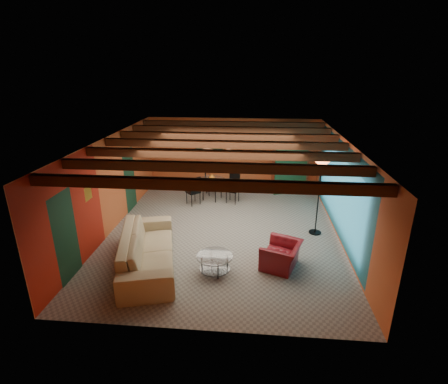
# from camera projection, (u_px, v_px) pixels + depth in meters

# --- Properties ---
(room) EXTENTS (6.52, 8.01, 2.71)m
(room) POSITION_uv_depth(u_px,v_px,m) (224.00, 151.00, 9.26)
(room) COLOR gray
(room) RESTS_ON ground
(sofa) EXTENTS (1.90, 3.22, 0.88)m
(sofa) POSITION_uv_depth(u_px,v_px,m) (148.00, 249.00, 8.12)
(sofa) COLOR tan
(sofa) RESTS_ON ground
(armchair) EXTENTS (1.12, 1.19, 0.62)m
(armchair) POSITION_uv_depth(u_px,v_px,m) (281.00, 255.00, 8.13)
(armchair) COLOR maroon
(armchair) RESTS_ON ground
(coffee_table) EXTENTS (1.13, 1.13, 0.44)m
(coffee_table) POSITION_uv_depth(u_px,v_px,m) (215.00, 264.00, 7.95)
(coffee_table) COLOR silver
(coffee_table) RESTS_ON ground
(dining_table) EXTENTS (2.50, 2.50, 1.03)m
(dining_table) POSITION_uv_depth(u_px,v_px,m) (212.00, 186.00, 12.20)
(dining_table) COLOR silver
(dining_table) RESTS_ON ground
(armoire) EXTENTS (1.37, 0.99, 2.17)m
(armoire) POSITION_uv_depth(u_px,v_px,m) (290.00, 163.00, 12.87)
(armoire) COLOR brown
(armoire) RESTS_ON ground
(floor_lamp) EXTENTS (0.55, 0.55, 2.18)m
(floor_lamp) POSITION_uv_depth(u_px,v_px,m) (318.00, 198.00, 9.51)
(floor_lamp) COLOR black
(floor_lamp) RESTS_ON ground
(ceiling_fan) EXTENTS (1.50, 1.50, 0.44)m
(ceiling_fan) POSITION_uv_depth(u_px,v_px,m) (223.00, 152.00, 9.16)
(ceiling_fan) COLOR #472614
(ceiling_fan) RESTS_ON ceiling
(painting) EXTENTS (1.05, 0.03, 0.65)m
(painting) POSITION_uv_depth(u_px,v_px,m) (210.00, 145.00, 13.18)
(painting) COLOR black
(painting) RESTS_ON wall_back
(potted_plant) EXTENTS (0.52, 0.50, 0.46)m
(potted_plant) POSITION_uv_depth(u_px,v_px,m) (293.00, 129.00, 12.41)
(potted_plant) COLOR #26661E
(potted_plant) RESTS_ON armoire
(vase) EXTENTS (0.25, 0.25, 0.21)m
(vase) POSITION_uv_depth(u_px,v_px,m) (212.00, 169.00, 11.98)
(vase) COLOR orange
(vase) RESTS_ON dining_table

